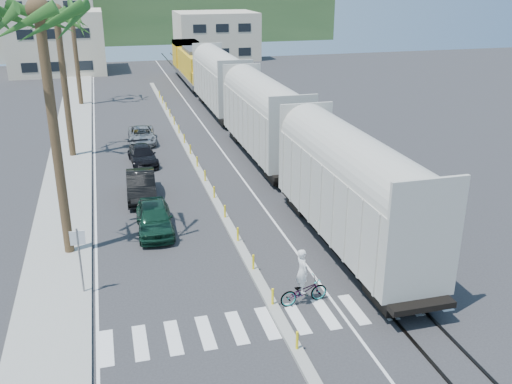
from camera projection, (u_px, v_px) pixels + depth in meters
ground at (266, 295)px, 23.74m from camera, size 140.00×140.00×0.00m
sidewalk at (72, 145)px, 44.18m from camera, size 3.00×90.00×0.15m
rails at (233, 125)px, 50.18m from camera, size 1.56×100.00×0.06m
median at (191, 155)px, 41.70m from camera, size 0.45×60.00×0.85m
crosswalk at (280, 321)px, 21.94m from camera, size 14.00×2.20×0.01m
lane_markings at (154, 140)px, 45.75m from camera, size 9.42×90.00×0.01m
freight_train at (244, 103)px, 45.29m from camera, size 3.00×60.94×5.85m
palm_trees at (58, 0)px, 38.35m from camera, size 3.50×37.20×13.75m
street_sign at (79, 252)px, 23.06m from camera, size 0.60×0.08×3.00m
buildings at (93, 32)px, 85.19m from camera, size 38.00×27.00×10.00m
hillside at (125, 9)px, 111.70m from camera, size 80.00×20.00×12.00m
car_lead at (154, 218)px, 29.28m from camera, size 2.06×4.58×1.52m
car_second at (141, 185)px, 33.72m from camera, size 2.06×4.87×1.56m
car_third at (143, 155)px, 39.84m from camera, size 2.36×4.53×1.24m
car_rear at (142, 135)px, 44.82m from camera, size 2.24×4.53×1.23m
cyclist at (303, 286)px, 22.87m from camera, size 1.21×2.22×2.43m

